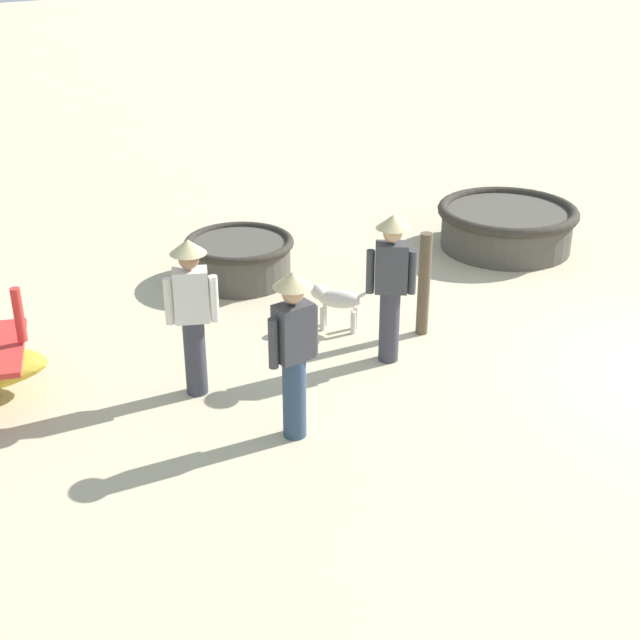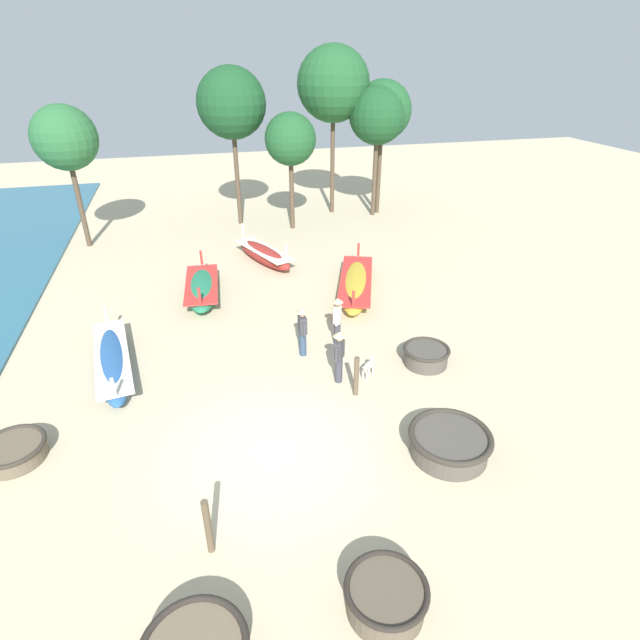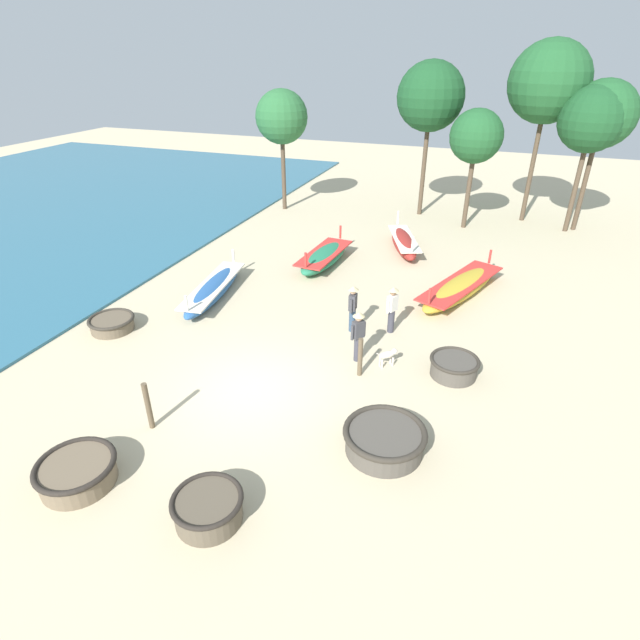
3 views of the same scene
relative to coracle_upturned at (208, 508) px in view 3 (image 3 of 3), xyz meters
name	(u,v)px [view 3 (image 3 of 3)]	position (x,y,z in m)	size (l,w,h in m)	color
ground_plane	(252,389)	(-1.20, 4.27, -0.33)	(80.00, 80.00, 0.00)	#C6B793
coracle_upturned	(208,508)	(0.00, 0.00, 0.00)	(1.47, 1.47, 0.61)	brown
coracle_front_right	(112,323)	(-7.19, 5.62, -0.08)	(1.53, 1.53, 0.46)	brown
coracle_beside_post	(454,366)	(4.02, 6.91, -0.02)	(1.44, 1.44, 0.57)	#4C473F
coracle_weathered	(77,472)	(-3.22, -0.14, -0.01)	(1.74, 1.74, 0.59)	brown
coracle_far_right	(384,439)	(2.86, 3.18, 0.01)	(2.00, 2.00, 0.63)	#4C473F
long_boat_ochre_hull	(214,289)	(-5.28, 9.05, -0.01)	(1.62, 4.93, 1.10)	#285693
long_boat_green_hull	(404,243)	(0.52, 16.45, 0.06)	(2.37, 4.12, 1.35)	maroon
long_boat_blue_hull	(324,257)	(-2.39, 13.53, 0.02)	(1.48, 4.12, 1.22)	#237551
long_boat_white_hull	(460,287)	(3.58, 12.45, 0.00)	(2.99, 5.39, 1.15)	gold
fisherman_hauling	(353,306)	(0.47, 8.38, 0.63)	(0.36, 0.53, 1.67)	#2D425B
fisherman_with_hat	(358,333)	(1.15, 6.70, 0.63)	(0.38, 0.44, 1.67)	#383842
fisherman_standing_right	(392,306)	(1.71, 8.76, 0.63)	(0.36, 0.48, 1.67)	#383842
dog	(388,355)	(2.10, 6.74, 0.04)	(0.55, 0.50, 0.55)	beige
mooring_post_mid_beach	(360,357)	(1.44, 5.97, 0.28)	(0.14, 0.14, 1.23)	brown
mooring_post_shoreline	(148,406)	(-2.85, 1.94, 0.34)	(0.14, 0.14, 1.34)	brown
tree_leftmost	(431,97)	(0.17, 22.54, 5.84)	(3.48, 3.48, 7.94)	#4C3D2D
tree_tall_back	(549,82)	(5.71, 23.38, 6.58)	(3.90, 3.90, 8.89)	#4C3D2D
tree_rightmost	(282,117)	(-7.52, 20.83, 4.73)	(2.86, 2.86, 6.52)	#4C3D2D
tree_left_mid	(476,137)	(2.81, 20.99, 4.24)	(2.59, 2.59, 5.90)	#4C3D2D
tree_right_mid	(602,115)	(8.27, 22.61, 5.28)	(3.17, 3.17, 7.23)	#4C3D2D
tree_center	(592,120)	(7.86, 22.20, 5.10)	(3.07, 3.07, 7.00)	#4C3D2D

